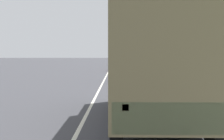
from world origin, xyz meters
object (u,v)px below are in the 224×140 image
(car_nearest_ahead, at_px, (131,72))
(car_third_ahead, at_px, (124,62))
(car_second_ahead, at_px, (121,65))
(military_truck, at_px, (154,65))

(car_nearest_ahead, distance_m, car_third_ahead, 27.88)
(car_nearest_ahead, height_order, car_second_ahead, car_nearest_ahead)
(military_truck, height_order, car_second_ahead, military_truck)
(military_truck, xyz_separation_m, car_third_ahead, (-0.09, 40.01, -1.09))
(car_nearest_ahead, bearing_deg, military_truck, -89.62)
(car_nearest_ahead, xyz_separation_m, car_second_ahead, (-0.65, 13.18, -0.05))
(car_nearest_ahead, relative_size, car_second_ahead, 0.88)
(car_second_ahead, height_order, car_third_ahead, car_second_ahead)
(car_second_ahead, bearing_deg, military_truck, -88.34)
(military_truck, distance_m, car_nearest_ahead, 12.17)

